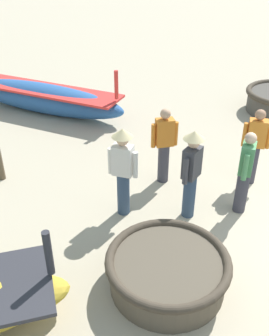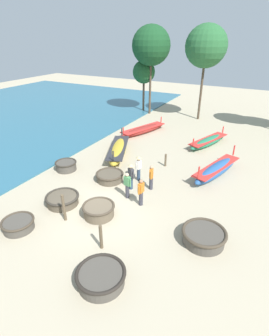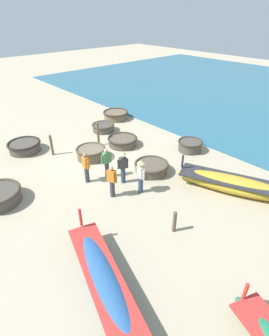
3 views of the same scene
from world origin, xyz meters
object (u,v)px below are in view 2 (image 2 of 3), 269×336
long_boat_blue_hull (143,130)px  coracle_front_left (204,236)px  tree_center (151,46)px  long_boat_green_hull (208,141)px  fisherman_with_hat (141,192)px  tree_tall_back (144,72)px  coracle_center (18,224)px  fisherman_hauling (139,167)px  coracle_upturned (66,165)px  mooring_post_inland (101,237)px  long_boat_white_hull (118,150)px  coracle_beside_post (110,176)px  long_boat_red_hull (216,170)px  tree_leftmost (206,46)px  mooring_post_mid_beach (166,160)px  coracle_far_right (101,277)px  fisherman_crouching (127,185)px  mooring_post_shoreline (64,208)px  fisherman_by_coracle (151,177)px  fisherman_standing_right (131,175)px  coracle_weathered (62,199)px  coracle_nearest (99,210)px

long_boat_blue_hull → coracle_front_left: bearing=-53.1°
tree_center → long_boat_green_hull: bearing=-37.9°
fisherman_with_hat → tree_tall_back: tree_tall_back is taller
coracle_center → fisherman_hauling: size_ratio=0.92×
coracle_center → long_boat_blue_hull: long_boat_blue_hull is taller
coracle_upturned → coracle_center: 6.16m
long_boat_blue_hull → mooring_post_inland: mooring_post_inland is taller
fisherman_with_hat → long_boat_white_hull: bearing=131.4°
coracle_beside_post → fisherman_with_hat: size_ratio=1.12×
long_boat_blue_hull → tree_tall_back: 8.83m
long_boat_red_hull → long_boat_green_hull: bearing=109.3°
coracle_upturned → tree_leftmost: 18.11m
fisherman_hauling → mooring_post_mid_beach: fisherman_hauling is taller
long_boat_green_hull → long_boat_white_hull: long_boat_white_hull is taller
long_boat_red_hull → tree_leftmost: tree_leftmost is taller
coracle_far_right → coracle_center: size_ratio=1.23×
fisherman_crouching → mooring_post_mid_beach: (0.40, 4.72, -0.38)m
long_boat_blue_hull → tree_center: tree_center is taller
fisherman_with_hat → mooring_post_shoreline: size_ratio=1.05×
long_boat_green_hull → fisherman_by_coracle: bearing=-98.6°
mooring_post_mid_beach → fisherman_standing_right: bearing=-100.1°
long_boat_blue_hull → coracle_center: bearing=-87.1°
coracle_beside_post → long_boat_green_hull: bearing=65.5°
long_boat_red_hull → tree_leftmost: (-4.61, 12.11, 6.80)m
coracle_upturned → mooring_post_mid_beach: bearing=32.8°
fisherman_by_coracle → tree_center: size_ratio=0.17×
long_boat_white_hull → tree_center: size_ratio=0.57×
coracle_center → fisherman_standing_right: fisherman_standing_right is taller
fisherman_standing_right → mooring_post_inland: size_ratio=1.37×
coracle_upturned → fisherman_by_coracle: bearing=4.2°
coracle_far_right → tree_center: tree_center is taller
coracle_upturned → fisherman_standing_right: fisherman_standing_right is taller
long_boat_green_hull → fisherman_standing_right: (-2.36, -9.11, 0.63)m
coracle_far_right → fisherman_with_hat: bearing=100.5°
coracle_beside_post → fisherman_hauling: (1.60, 0.89, 0.66)m
fisherman_by_coracle → coracle_upturned: bearing=-175.8°
coracle_weathered → fisherman_with_hat: fisherman_with_hat is taller
coracle_center → tree_center: tree_center is taller
coracle_nearest → fisherman_standing_right: size_ratio=1.00×
tree_leftmost → tree_tall_back: bearing=179.2°
fisherman_crouching → mooring_post_inland: (0.94, -3.97, -0.23)m
long_boat_green_hull → fisherman_with_hat: size_ratio=3.05×
fisherman_with_hat → coracle_far_right: bearing=-79.5°
long_boat_green_hull → fisherman_crouching: bearing=-101.8°
long_boat_blue_hull → fisherman_with_hat: (5.02, -10.47, 0.52)m
fisherman_by_coracle → tree_center: bearing=115.4°
long_boat_white_hull → mooring_post_shoreline: mooring_post_shoreline is taller
coracle_front_left → mooring_post_inland: size_ratio=1.64×
coracle_front_left → coracle_weathered: bearing=-174.9°
coracle_beside_post → mooring_post_shoreline: bearing=-87.5°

